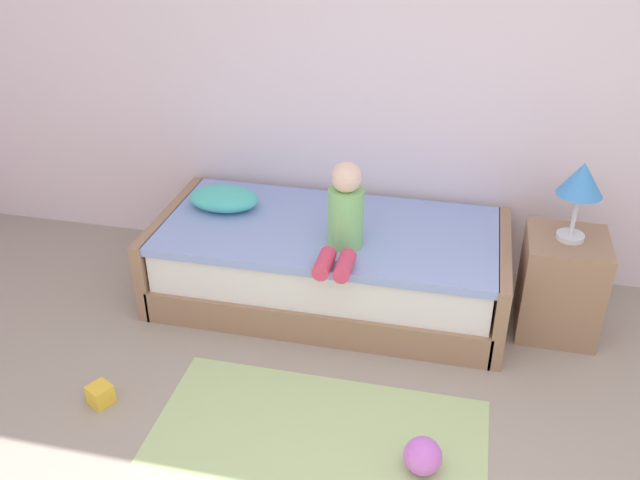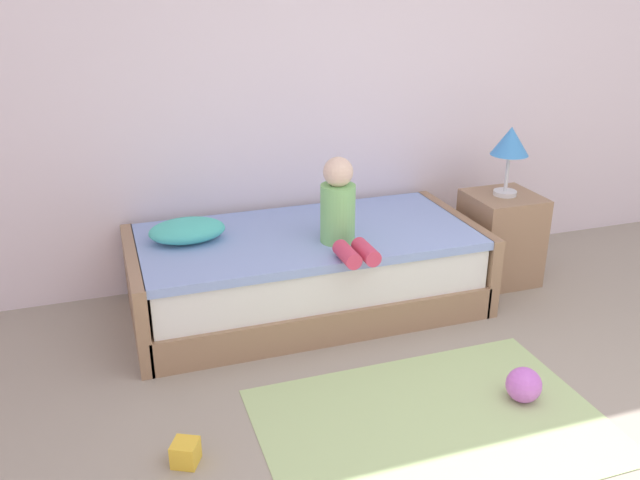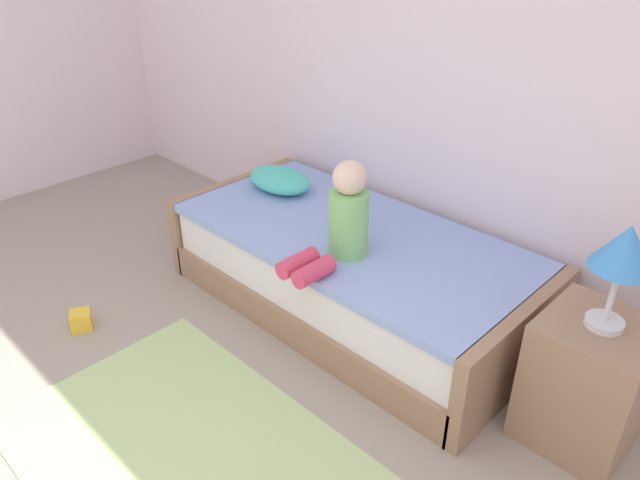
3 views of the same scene
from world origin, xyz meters
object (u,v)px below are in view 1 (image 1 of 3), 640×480
bed (329,263)px  toy_block (100,395)px  table_lamp (581,183)px  nightstand (560,285)px  toy_ball (423,456)px  child_figure (344,216)px  pillow (224,199)px

bed → toy_block: size_ratio=19.62×
table_lamp → nightstand: bearing=0.0°
nightstand → toy_ball: (-0.64, -1.25, -0.21)m
toy_ball → child_figure: bearing=118.9°
child_figure → table_lamp: bearing=9.8°
bed → child_figure: child_figure is taller
bed → toy_block: bed is taller
nightstand → toy_ball: bearing=-117.3°
nightstand → table_lamp: (0.00, 0.00, 0.64)m
bed → pillow: pillow is taller
child_figure → toy_ball: bearing=-61.1°
child_figure → toy_block: 1.57m
bed → child_figure: size_ratio=4.14×
child_figure → toy_ball: 1.34m
nightstand → table_lamp: table_lamp is taller
child_figure → toy_ball: size_ratio=2.92×
child_figure → pillow: 0.90m
bed → nightstand: size_ratio=3.52×
child_figure → toy_block: size_ratio=4.74×
toy_ball → toy_block: bearing=177.3°
bed → table_lamp: table_lamp is taller
table_lamp → child_figure: bearing=-170.2°
pillow → toy_ball: pillow is taller
nightstand → pillow: (-2.04, 0.12, 0.26)m
bed → toy_block: bearing=-127.9°
bed → table_lamp: 1.52m
nightstand → child_figure: child_figure is taller
toy_block → nightstand: bearing=27.3°
nightstand → child_figure: 1.30m
bed → child_figure: bearing=-60.2°
table_lamp → toy_ball: 1.64m
pillow → toy_block: size_ratio=4.09×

